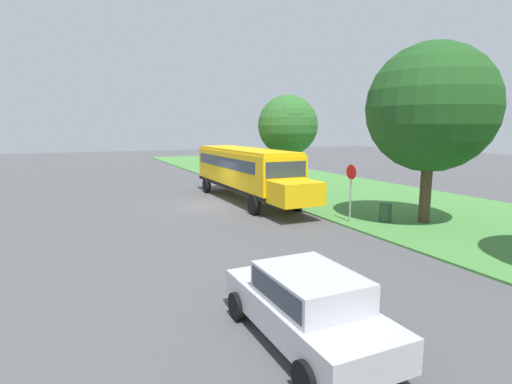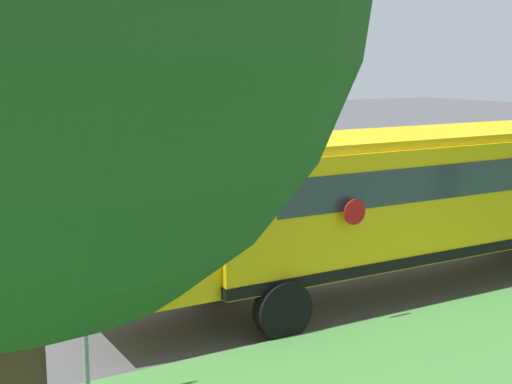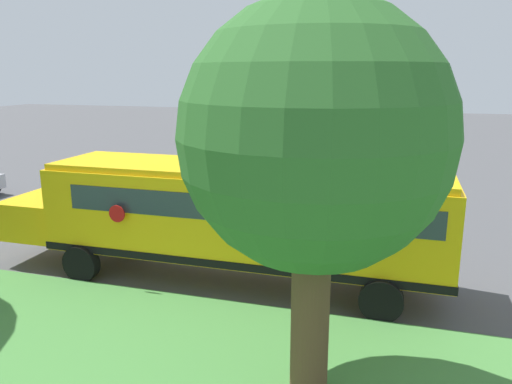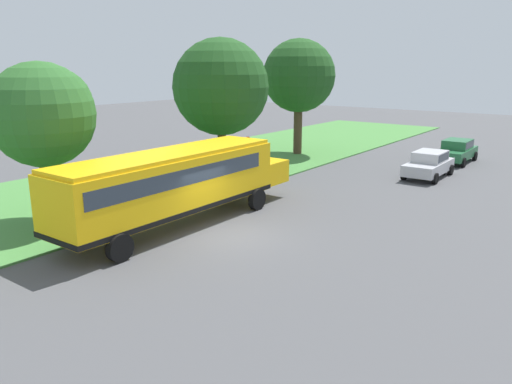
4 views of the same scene
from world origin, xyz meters
name	(u,v)px [view 2 (image 2 of 4)]	position (x,y,z in m)	size (l,w,h in m)	color
ground_plane	(323,257)	(0.00, 0.00, 0.00)	(120.00, 120.00, 0.00)	#4C4C4F
school_bus	(412,193)	(-2.59, -0.35, 1.92)	(2.84, 12.42, 3.16)	yellow
stop_sign	(83,282)	(-4.60, 7.11, 1.74)	(0.08, 0.68, 2.74)	gray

